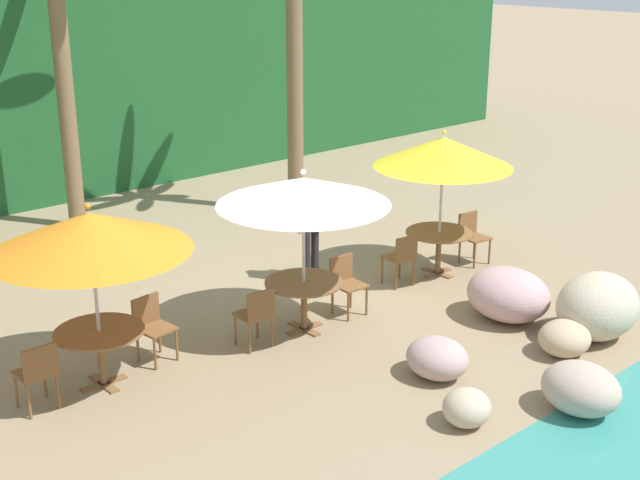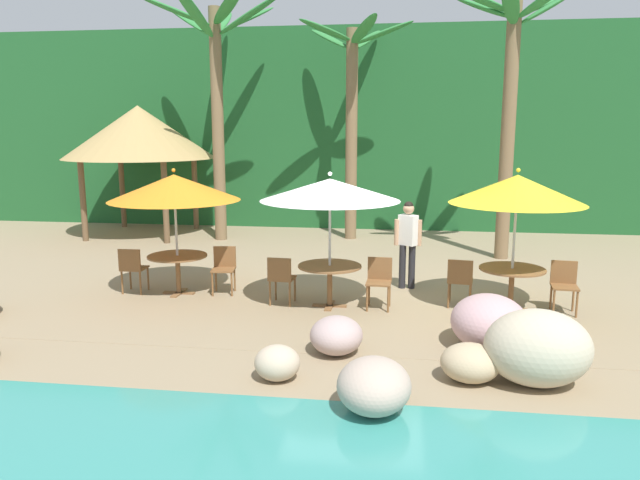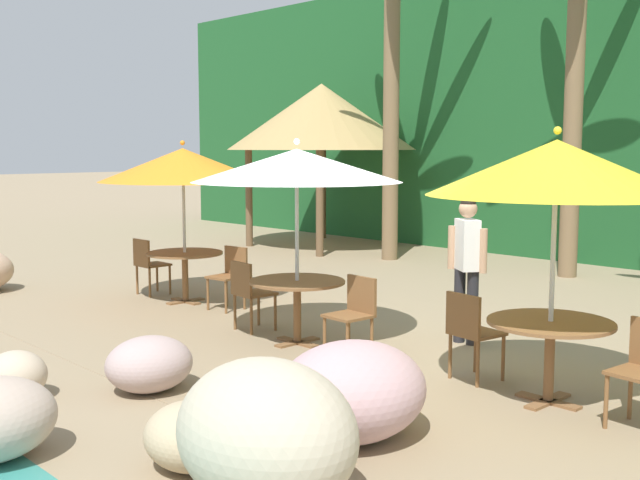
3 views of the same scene
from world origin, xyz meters
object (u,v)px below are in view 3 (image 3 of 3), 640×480
chair_orange_inland (148,262)px  palm_tree_nearest (392,33)px  dining_table_orange (185,261)px  chair_orange_seaward (231,273)px  dining_table_yellow (550,335)px  palapa_hut (321,117)px  chair_white_seaward (354,310)px  umbrella_orange (183,165)px  chair_white_inland (249,290)px  palm_tree_second (576,53)px  umbrella_white (297,166)px  dining_table_white (297,291)px  umbrella_yellow (556,168)px  waiter_in_white (467,259)px  chair_yellow_inland (471,329)px

chair_orange_inland → palm_tree_nearest: size_ratio=0.13×
dining_table_orange → chair_orange_seaward: (0.83, 0.20, -0.10)m
dining_table_yellow → palapa_hut: size_ratio=0.26×
palm_tree_nearest → chair_white_seaward: bearing=-51.7°
umbrella_orange → chair_white_inland: umbrella_orange is taller
palm_tree_second → dining_table_yellow: bearing=-62.7°
dining_table_orange → umbrella_white: bearing=-8.3°
chair_orange_inland → chair_white_seaward: size_ratio=1.00×
dining_table_yellow → palapa_hut: bearing=146.6°
palm_tree_nearest → palm_tree_second: palm_tree_nearest is taller
umbrella_orange → palm_tree_nearest: size_ratio=0.37×
chair_orange_seaward → dining_table_white: (2.08, -0.62, 0.10)m
chair_orange_seaward → chair_orange_inland: bearing=-169.9°
umbrella_yellow → chair_white_inland: bearing=-176.6°
chair_orange_inland → umbrella_yellow: 7.02m
chair_orange_inland → waiter_in_white: waiter_in_white is taller
chair_white_inland → chair_yellow_inland: bearing=4.8°
dining_table_orange → chair_yellow_inland: size_ratio=1.26×
chair_orange_seaward → chair_white_seaward: (2.93, -0.56, 0.00)m
chair_orange_inland → chair_white_inland: bearing=-6.9°
umbrella_white → dining_table_yellow: umbrella_white is taller
dining_table_white → chair_orange_inland: bearing=175.1°
dining_table_white → chair_yellow_inland: chair_yellow_inland is taller
umbrella_orange → dining_table_yellow: umbrella_orange is taller
chair_white_seaward → dining_table_yellow: 2.24m
chair_yellow_inland → palm_tree_nearest: size_ratio=0.13×
chair_white_inland → chair_orange_inland: bearing=173.1°
chair_orange_inland → chair_yellow_inland: bearing=-0.9°
umbrella_yellow → chair_orange_seaward: bearing=175.4°
dining_table_yellow → dining_table_white: bearing=-176.2°
chair_white_inland → chair_yellow_inland: (3.09, 0.26, 0.00)m
chair_yellow_inland → dining_table_orange: bearing=177.8°
chair_white_inland → umbrella_yellow: umbrella_yellow is taller
chair_white_seaward → palapa_hut: (-7.07, 6.29, 2.41)m
dining_table_white → dining_table_yellow: size_ratio=1.00×
dining_table_orange → palm_tree_second: (2.71, 6.13, 3.23)m
umbrella_white → dining_table_white: size_ratio=2.17×
umbrella_yellow → dining_table_yellow: umbrella_yellow is taller
chair_white_seaward → palm_tree_second: size_ratio=0.15×
dining_table_white → chair_white_inland: chair_white_inland is taller
dining_table_orange → umbrella_white: 3.27m
chair_orange_inland → chair_white_seaward: same height
chair_white_inland → dining_table_yellow: (3.94, 0.24, 0.10)m
dining_table_orange → chair_yellow_inland: (5.14, -0.19, -0.10)m
dining_table_orange → umbrella_white: size_ratio=0.46×
chair_white_seaward → chair_white_inland: size_ratio=1.00×
umbrella_orange → waiter_in_white: (4.25, 0.98, -1.01)m
palm_tree_second → palapa_hut: 6.10m
chair_yellow_inland → palapa_hut: 10.71m
dining_table_orange → umbrella_yellow: umbrella_yellow is taller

